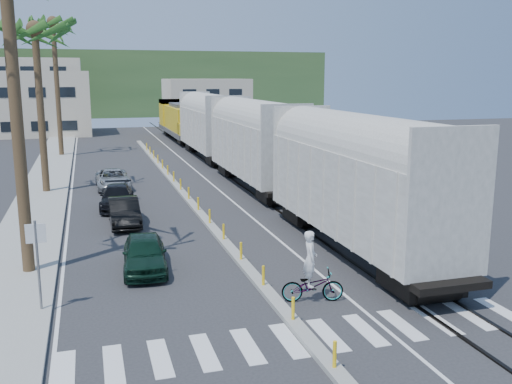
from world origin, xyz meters
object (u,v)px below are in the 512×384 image
at_px(street_sign, 37,253).
at_px(cyclist, 312,279).
at_px(car_lead, 145,253).
at_px(car_second, 124,212).

relative_size(street_sign, cyclist, 1.24).
bearing_deg(cyclist, car_lead, 59.46).
distance_m(car_second, cyclist, 13.02).
bearing_deg(car_second, car_lead, -88.24).
relative_size(street_sign, car_second, 0.73).
bearing_deg(cyclist, car_second, 36.59).
bearing_deg(car_second, street_sign, -107.85).
distance_m(street_sign, car_second, 10.97).
relative_size(car_lead, cyclist, 1.71).
distance_m(street_sign, car_lead, 4.92).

